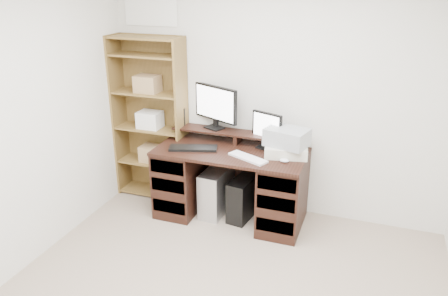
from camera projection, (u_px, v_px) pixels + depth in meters
The scene contains 14 objects.
room at pixel (198, 175), 2.62m from camera, with size 3.54×4.04×2.54m.
desk at pixel (231, 182), 4.48m from camera, with size 1.50×0.70×0.75m.
riser_shelf at pixel (238, 135), 4.50m from camera, with size 1.40×0.22×0.12m.
monitor_wide at pixel (216, 105), 4.52m from camera, with size 0.53×0.27×0.45m.
monitor_small at pixel (267, 129), 4.33m from camera, with size 0.33×0.18×0.37m.
speaker at pixel (182, 116), 4.68m from camera, with size 0.07×0.07×0.19m, color black.
keyboard_black at pixel (193, 148), 4.36m from camera, with size 0.48×0.16×0.03m, color black.
keyboard_white at pixel (248, 158), 4.14m from camera, with size 0.41×0.12×0.02m, color white.
mouse at pixel (284, 160), 4.06m from camera, with size 0.09×0.06×0.04m, color silver.
printer at pixel (286, 150), 4.21m from camera, with size 0.40×0.30×0.10m, color beige.
basket at pixel (287, 137), 4.16m from camera, with size 0.39×0.28×0.17m, color #999EA3.
tower_silver at pixel (217, 191), 4.62m from camera, with size 0.22×0.49×0.49m, color #BABDC2.
tower_black at pixel (243, 198), 4.53m from camera, with size 0.25×0.46×0.44m.
bookshelf at pixel (151, 117), 4.79m from camera, with size 0.80×0.30×1.80m.
Camera 1 is at (0.95, -2.18, 2.37)m, focal length 35.00 mm.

